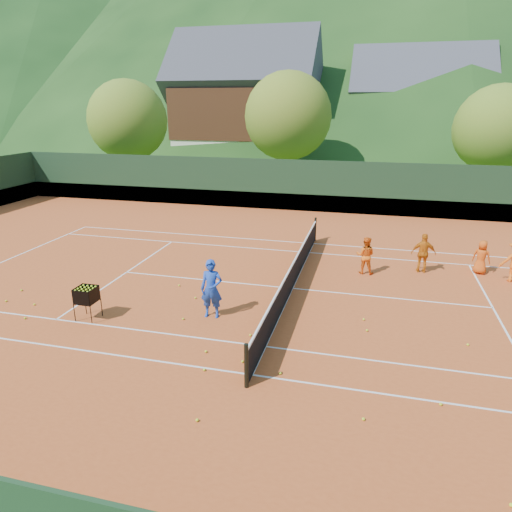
% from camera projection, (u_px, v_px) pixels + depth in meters
% --- Properties ---
extents(ground, '(400.00, 400.00, 0.00)m').
position_uv_depth(ground, '(292.00, 289.00, 15.86)').
color(ground, '#30551A').
rests_on(ground, ground).
extents(clay_court, '(40.00, 24.00, 0.02)m').
position_uv_depth(clay_court, '(292.00, 289.00, 15.85)').
color(clay_court, '#B3481D').
rests_on(clay_court, ground).
extents(coach, '(0.70, 0.50, 1.79)m').
position_uv_depth(coach, '(212.00, 289.00, 13.50)').
color(coach, '#1B42B3').
rests_on(coach, clay_court).
extents(student_a, '(0.73, 0.59, 1.42)m').
position_uv_depth(student_a, '(365.00, 255.00, 17.04)').
color(student_a, orange).
rests_on(student_a, clay_court).
extents(student_b, '(0.89, 0.39, 1.51)m').
position_uv_depth(student_b, '(423.00, 253.00, 17.15)').
color(student_b, '#CF6B12').
rests_on(student_b, clay_court).
extents(student_c, '(0.74, 0.61, 1.29)m').
position_uv_depth(student_c, '(481.00, 257.00, 17.05)').
color(student_c, '#D45012').
rests_on(student_c, clay_court).
extents(tennis_ball_0, '(0.07, 0.07, 0.07)m').
position_uv_depth(tennis_ball_0, '(34.00, 304.00, 14.51)').
color(tennis_ball_0, '#C5E225').
rests_on(tennis_ball_0, clay_court).
extents(tennis_ball_1, '(0.07, 0.07, 0.07)m').
position_uv_depth(tennis_ball_1, '(6.00, 301.00, 14.76)').
color(tennis_ball_1, '#C5E225').
rests_on(tennis_ball_1, clay_court).
extents(tennis_ball_3, '(0.07, 0.07, 0.07)m').
position_uv_depth(tennis_ball_3, '(468.00, 345.00, 12.10)').
color(tennis_ball_3, '#C5E225').
rests_on(tennis_ball_3, clay_court).
extents(tennis_ball_4, '(0.07, 0.07, 0.07)m').
position_uv_depth(tennis_ball_4, '(367.00, 330.00, 12.86)').
color(tennis_ball_4, '#C5E225').
rests_on(tennis_ball_4, clay_court).
extents(tennis_ball_7, '(0.07, 0.07, 0.07)m').
position_uv_depth(tennis_ball_7, '(183.00, 319.00, 13.55)').
color(tennis_ball_7, '#C5E225').
rests_on(tennis_ball_7, clay_court).
extents(tennis_ball_9, '(0.07, 0.07, 0.07)m').
position_uv_depth(tennis_ball_9, '(206.00, 352.00, 11.77)').
color(tennis_ball_9, '#C5E225').
rests_on(tennis_ball_9, clay_court).
extents(tennis_ball_12, '(0.07, 0.07, 0.07)m').
position_uv_depth(tennis_ball_12, '(511.00, 505.00, 7.28)').
color(tennis_ball_12, '#C5E225').
rests_on(tennis_ball_12, clay_court).
extents(tennis_ball_13, '(0.07, 0.07, 0.07)m').
position_uv_depth(tennis_ball_13, '(250.00, 335.00, 12.59)').
color(tennis_ball_13, '#C5E225').
rests_on(tennis_ball_13, clay_court).
extents(tennis_ball_14, '(0.07, 0.07, 0.07)m').
position_uv_depth(tennis_ball_14, '(21.00, 290.00, 15.61)').
color(tennis_ball_14, '#C5E225').
rests_on(tennis_ball_14, clay_court).
extents(tennis_ball_15, '(0.07, 0.07, 0.07)m').
position_uv_depth(tennis_ball_15, '(364.00, 319.00, 13.51)').
color(tennis_ball_15, '#C5E225').
rests_on(tennis_ball_15, clay_court).
extents(tennis_ball_16, '(0.07, 0.07, 0.07)m').
position_uv_depth(tennis_ball_16, '(280.00, 373.00, 10.82)').
color(tennis_ball_16, '#C5E225').
rests_on(tennis_ball_16, clay_court).
extents(tennis_ball_18, '(0.07, 0.07, 0.07)m').
position_uv_depth(tennis_ball_18, '(25.00, 318.00, 13.59)').
color(tennis_ball_18, '#C5E225').
rests_on(tennis_ball_18, clay_court).
extents(tennis_ball_19, '(0.07, 0.07, 0.07)m').
position_uv_depth(tennis_ball_19, '(197.00, 420.00, 9.23)').
color(tennis_ball_19, '#C5E225').
rests_on(tennis_ball_19, clay_court).
extents(tennis_ball_20, '(0.07, 0.07, 0.07)m').
position_uv_depth(tennis_ball_20, '(364.00, 419.00, 9.25)').
color(tennis_ball_20, '#C5E225').
rests_on(tennis_ball_20, clay_court).
extents(tennis_ball_21, '(0.07, 0.07, 0.07)m').
position_uv_depth(tennis_ball_21, '(243.00, 361.00, 11.32)').
color(tennis_ball_21, '#C5E225').
rests_on(tennis_ball_21, clay_court).
extents(tennis_ball_22, '(0.07, 0.07, 0.07)m').
position_uv_depth(tennis_ball_22, '(441.00, 404.00, 9.71)').
color(tennis_ball_22, '#C5E225').
rests_on(tennis_ball_22, clay_court).
extents(tennis_ball_23, '(0.07, 0.07, 0.07)m').
position_uv_depth(tennis_ball_23, '(179.00, 285.00, 16.02)').
color(tennis_ball_23, '#C5E225').
rests_on(tennis_ball_23, clay_court).
extents(tennis_ball_24, '(0.07, 0.07, 0.07)m').
position_uv_depth(tennis_ball_24, '(195.00, 298.00, 15.00)').
color(tennis_ball_24, '#C5E225').
rests_on(tennis_ball_24, clay_court).
extents(tennis_ball_26, '(0.07, 0.07, 0.07)m').
position_uv_depth(tennis_ball_26, '(204.00, 370.00, 10.96)').
color(tennis_ball_26, '#C5E225').
rests_on(tennis_ball_26, clay_court).
extents(court_lines, '(23.83, 11.03, 0.00)m').
position_uv_depth(court_lines, '(292.00, 288.00, 15.85)').
color(court_lines, white).
rests_on(court_lines, clay_court).
extents(tennis_net, '(0.10, 12.07, 1.10)m').
position_uv_depth(tennis_net, '(293.00, 275.00, 15.69)').
color(tennis_net, black).
rests_on(tennis_net, clay_court).
extents(perimeter_fence, '(40.40, 24.24, 3.00)m').
position_uv_depth(perimeter_fence, '(293.00, 254.00, 15.45)').
color(perimeter_fence, black).
rests_on(perimeter_fence, clay_court).
extents(ball_hopper, '(0.57, 0.57, 1.00)m').
position_uv_depth(ball_hopper, '(86.00, 295.00, 13.41)').
color(ball_hopper, black).
rests_on(ball_hopper, clay_court).
extents(chalet_left, '(13.80, 9.93, 12.92)m').
position_uv_depth(chalet_left, '(246.00, 108.00, 43.94)').
color(chalet_left, beige).
rests_on(chalet_left, ground).
extents(chalet_mid, '(12.65, 8.82, 11.45)m').
position_uv_depth(chalet_mid, '(416.00, 115.00, 44.06)').
color(chalet_mid, beige).
rests_on(chalet_mid, ground).
extents(tree_a, '(6.00, 6.00, 7.88)m').
position_uv_depth(tree_a, '(127.00, 120.00, 34.58)').
color(tree_a, '#402B19').
rests_on(tree_a, ground).
extents(tree_b, '(6.40, 6.40, 8.40)m').
position_uv_depth(tree_b, '(288.00, 116.00, 33.50)').
color(tree_b, '#402719').
rests_on(tree_b, ground).
extents(tree_c, '(5.60, 5.60, 7.35)m').
position_uv_depth(tree_c, '(498.00, 129.00, 29.50)').
color(tree_c, '#422B1A').
rests_on(tree_c, ground).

